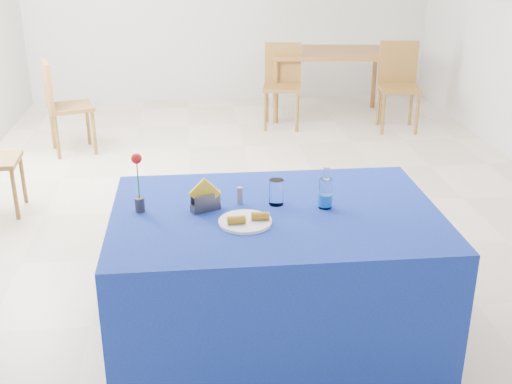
% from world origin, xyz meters
% --- Properties ---
extents(floor, '(7.00, 7.00, 0.00)m').
position_xyz_m(floor, '(0.00, 0.00, 0.00)').
color(floor, beige).
rests_on(floor, ground).
extents(plate, '(0.25, 0.25, 0.01)m').
position_xyz_m(plate, '(-0.28, -1.92, 0.77)').
color(plate, white).
rests_on(plate, blue_table).
extents(drinking_glass, '(0.07, 0.07, 0.13)m').
position_xyz_m(drinking_glass, '(-0.11, -1.71, 0.82)').
color(drinking_glass, white).
rests_on(drinking_glass, blue_table).
extents(salt_shaker, '(0.03, 0.03, 0.08)m').
position_xyz_m(salt_shaker, '(-0.40, -1.71, 0.80)').
color(salt_shaker, slate).
rests_on(salt_shaker, blue_table).
extents(pepper_shaker, '(0.03, 0.03, 0.08)m').
position_xyz_m(pepper_shaker, '(-0.29, -1.68, 0.80)').
color(pepper_shaker, slate).
rests_on(pepper_shaker, blue_table).
extents(blue_table, '(1.60, 1.10, 0.76)m').
position_xyz_m(blue_table, '(-0.12, -1.79, 0.38)').
color(blue_table, '#102297').
rests_on(blue_table, floor).
extents(water_bottle, '(0.07, 0.07, 0.21)m').
position_xyz_m(water_bottle, '(0.13, -1.77, 0.83)').
color(water_bottle, silver).
rests_on(water_bottle, blue_table).
extents(napkin_holder, '(0.16, 0.11, 0.17)m').
position_xyz_m(napkin_holder, '(-0.46, -1.75, 0.81)').
color(napkin_holder, '#36363B').
rests_on(napkin_holder, blue_table).
extents(rose_vase, '(0.05, 0.05, 0.30)m').
position_xyz_m(rose_vase, '(-0.78, -1.73, 0.91)').
color(rose_vase, '#27272C').
rests_on(rose_vase, blue_table).
extents(oak_table, '(1.35, 0.95, 0.76)m').
position_xyz_m(oak_table, '(1.07, 2.62, 0.68)').
color(oak_table, '#955B2B').
rests_on(oak_table, floor).
extents(chair_bg_left, '(0.46, 0.46, 0.90)m').
position_xyz_m(chair_bg_left, '(0.49, 2.26, 0.52)').
color(chair_bg_left, olive).
rests_on(chair_bg_left, floor).
extents(chair_bg_right, '(0.47, 0.47, 0.93)m').
position_xyz_m(chair_bg_right, '(1.72, 2.03, 0.54)').
color(chair_bg_right, olive).
rests_on(chair_bg_right, floor).
extents(chair_win_b, '(0.51, 0.51, 0.91)m').
position_xyz_m(chair_win_b, '(-1.75, 1.51, 0.52)').
color(chair_win_b, olive).
rests_on(chair_win_b, floor).
extents(banana_pieces, '(0.20, 0.08, 0.04)m').
position_xyz_m(banana_pieces, '(-0.26, -1.93, 0.79)').
color(banana_pieces, gold).
rests_on(banana_pieces, plate).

